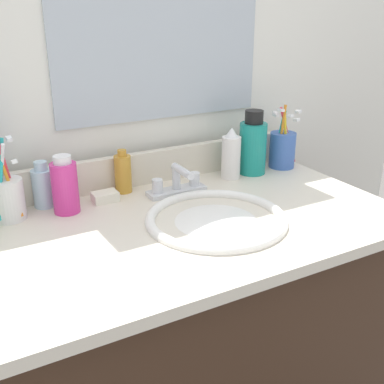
{
  "coord_description": "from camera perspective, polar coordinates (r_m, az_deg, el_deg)",
  "views": [
    {
      "loc": [
        -0.47,
        -0.89,
        1.27
      ],
      "look_at": [
        0.02,
        0.0,
        0.86
      ],
      "focal_mm": 44.93,
      "sensor_mm": 36.0,
      "label": 1
    }
  ],
  "objects": [
    {
      "name": "cup_white_ceramic",
      "position": [
        1.18,
        -21.04,
        -0.61
      ],
      "size": [
        0.07,
        0.09,
        0.2
      ],
      "color": "white",
      "rests_on": "countertop"
    },
    {
      "name": "mirror_panel",
      "position": [
        1.33,
        -3.84,
        20.64
      ],
      "size": [
        0.6,
        0.01,
        0.56
      ],
      "primitive_type": "cube",
      "color": "#B2BCC6"
    },
    {
      "name": "bottle_lotion_white",
      "position": [
        1.37,
        4.66,
        4.37
      ],
      "size": [
        0.05,
        0.05,
        0.15
      ],
      "color": "white",
      "rests_on": "countertop"
    },
    {
      "name": "bottle_gel_clear",
      "position": [
        1.23,
        -17.26,
        0.62
      ],
      "size": [
        0.05,
        0.05,
        0.12
      ],
      "color": "silver",
      "rests_on": "countertop"
    },
    {
      "name": "vanity_cabinet",
      "position": [
        1.34,
        -0.78,
        -19.54
      ],
      "size": [
        0.99,
        0.53,
        0.76
      ],
      "primitive_type": "cube",
      "color": "#382316",
      "rests_on": "ground_plane"
    },
    {
      "name": "back_wall",
      "position": [
        1.45,
        -7.2,
        -3.54
      ],
      "size": [
        2.13,
        0.04,
        1.3
      ],
      "primitive_type": "cube",
      "color": "white",
      "rests_on": "ground_plane"
    },
    {
      "name": "soap_bar",
      "position": [
        1.24,
        -10.28,
        -0.55
      ],
      "size": [
        0.06,
        0.04,
        0.02
      ],
      "primitive_type": "cube",
      "color": "white",
      "rests_on": "countertop"
    },
    {
      "name": "bottle_oil_amber",
      "position": [
        1.28,
        -8.2,
        2.24
      ],
      "size": [
        0.04,
        0.04,
        0.12
      ],
      "color": "gold",
      "rests_on": "countertop"
    },
    {
      "name": "sink_basin",
      "position": [
        1.13,
        2.85,
        -4.82
      ],
      "size": [
        0.33,
        0.33,
        0.11
      ],
      "color": "white",
      "rests_on": "countertop"
    },
    {
      "name": "backsplash",
      "position": [
        1.33,
        -6.56,
        2.71
      ],
      "size": [
        1.03,
        0.02,
        0.09
      ],
      "primitive_type": "cube",
      "color": "beige",
      "rests_on": "countertop"
    },
    {
      "name": "bottle_soap_pink",
      "position": [
        1.18,
        -14.85,
        0.67
      ],
      "size": [
        0.06,
        0.06,
        0.14
      ],
      "color": "#D8338C",
      "rests_on": "countertop"
    },
    {
      "name": "bottle_mouthwash_teal",
      "position": [
        1.41,
        7.22,
        5.51
      ],
      "size": [
        0.08,
        0.08,
        0.19
      ],
      "color": "teal",
      "rests_on": "countertop"
    },
    {
      "name": "faucet",
      "position": [
        1.26,
        -1.75,
        0.98
      ],
      "size": [
        0.16,
        0.1,
        0.08
      ],
      "color": "silver",
      "rests_on": "countertop"
    },
    {
      "name": "cup_blue_plastic",
      "position": [
        1.49,
        10.68,
        5.12
      ],
      "size": [
        0.08,
        0.08,
        0.19
      ],
      "color": "#3F66B7",
      "rests_on": "countertop"
    },
    {
      "name": "countertop",
      "position": [
        1.12,
        -0.88,
        -4.14
      ],
      "size": [
        1.03,
        0.58,
        0.03
      ],
      "primitive_type": "cube",
      "color": "beige",
      "rests_on": "vanity_cabinet"
    }
  ]
}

